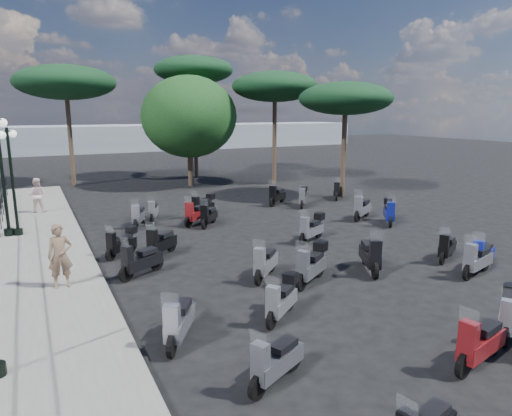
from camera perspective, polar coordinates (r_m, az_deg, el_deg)
name	(u,v)px	position (r m, az deg, el deg)	size (l,w,h in m)	color
ground	(265,259)	(14.96, 1.08, -6.45)	(120.00, 120.00, 0.00)	black
sidewalk	(42,260)	(16.24, -25.18, -5.85)	(3.00, 30.00, 0.15)	slate
lamp_post_1	(12,175)	(19.07, -28.22, 3.68)	(0.61, 1.12, 4.02)	black
lamp_post_2	(2,168)	(19.11, -29.19, 4.35)	(0.67, 1.25, 4.45)	black
woman	(60,256)	(13.12, -23.28, -5.53)	(0.63, 0.41, 1.71)	brown
pedestrian_far	(37,195)	(23.23, -25.71, 1.45)	(0.78, 0.60, 1.59)	beige
scooter_1	(275,362)	(8.45, 2.45, -18.70)	(1.45, 0.85, 1.25)	black
scooter_2	(179,322)	(9.86, -9.62, -13.87)	(1.02, 1.49, 1.35)	black
scooter_3	(141,261)	(13.77, -14.23, -6.47)	(1.50, 0.96, 1.33)	black
scooter_4	(122,243)	(15.80, -16.46, -4.24)	(1.24, 1.07, 1.19)	black
scooter_5	(153,211)	(20.55, -12.73, -0.39)	(0.74, 1.44, 1.20)	black
scooter_6	(479,344)	(9.86, 26.15, -14.99)	(1.68, 0.66, 1.36)	black
scooter_7	(282,300)	(10.77, 3.21, -11.40)	(1.32, 1.09, 1.24)	black
scooter_8	(265,263)	(13.20, 1.15, -6.92)	(1.27, 1.22, 1.32)	black
scooter_9	(161,243)	(15.42, -11.81, -4.35)	(1.31, 1.19, 1.33)	black
scooter_10	(203,206)	(20.95, -6.64, 0.23)	(1.43, 0.97, 1.27)	black
scooter_11	(138,216)	(19.61, -14.48, -1.00)	(0.86, 1.50, 1.29)	black
scooter_12	(508,314)	(11.40, 28.95, -11.56)	(1.40, 1.00, 1.26)	black
scooter_14	(311,265)	(12.92, 6.94, -7.11)	(1.55, 1.10, 1.39)	black
scooter_15	(312,229)	(16.99, 6.96, -2.57)	(1.48, 0.91, 1.28)	black
scooter_16	(197,213)	(19.54, -7.42, -0.59)	(1.43, 1.13, 1.33)	black
scooter_17	(209,216)	(19.14, -5.95, -1.00)	(1.11, 1.27, 1.27)	black
scooter_19	(477,260)	(14.88, 25.88, -5.92)	(1.66, 0.71, 1.34)	black
scooter_20	(370,256)	(14.12, 14.12, -5.83)	(1.00, 1.66, 1.44)	black
scooter_21	(303,197)	(23.06, 5.89, 1.35)	(1.11, 1.36, 1.28)	black
scooter_22	(277,196)	(23.39, 2.63, 1.52)	(1.44, 1.10, 1.36)	black
scooter_24	(447,248)	(15.98, 22.75, -4.61)	(1.39, 0.87, 1.22)	black
scooter_25	(482,256)	(15.47, 26.41, -5.36)	(1.57, 0.80, 1.31)	black
scooter_26	(362,208)	(20.80, 13.11, -0.06)	(1.58, 1.06, 1.42)	black
scooter_27	(389,212)	(20.22, 16.29, -0.53)	(1.15, 1.45, 1.35)	black
scooter_28	(337,191)	(25.31, 10.06, 2.10)	(1.06, 1.35, 1.29)	black
broadleaf_tree	(189,117)	(29.38, -8.35, 11.21)	(5.99, 5.99, 6.92)	#38281E
pine_0	(194,70)	(33.24, -7.79, 16.68)	(5.48, 5.48, 8.47)	#38281E
pine_1	(275,87)	(30.07, 2.38, 14.87)	(5.53, 5.53, 7.21)	#38281E
pine_2	(66,83)	(31.56, -22.70, 14.26)	(6.15, 6.15, 7.54)	#38281E
pine_3	(346,99)	(25.74, 11.14, 13.24)	(5.10, 5.10, 6.29)	#38281E
distant_hills	(88,139)	(58.02, -20.25, 8.14)	(70.00, 8.00, 3.00)	gray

